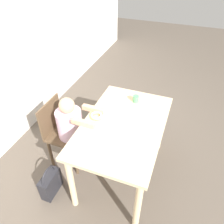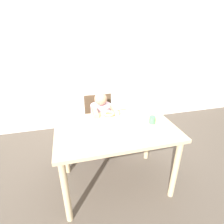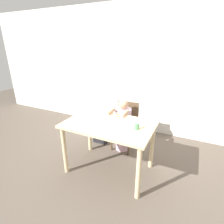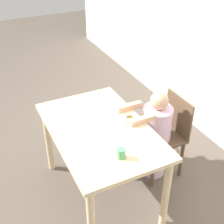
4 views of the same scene
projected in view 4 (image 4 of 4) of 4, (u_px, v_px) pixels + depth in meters
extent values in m
plane|color=brown|center=(102.00, 193.00, 2.94)|extent=(12.00, 12.00, 0.00)
cube|color=beige|center=(100.00, 130.00, 2.54)|extent=(1.19, 0.76, 0.03)
cylinder|color=beige|center=(48.00, 140.00, 3.03)|extent=(0.06, 0.06, 0.72)
cylinder|color=beige|center=(91.00, 224.00, 2.22)|extent=(0.06, 0.06, 0.72)
cylinder|color=beige|center=(108.00, 124.00, 3.27)|extent=(0.06, 0.06, 0.72)
cylinder|color=beige|center=(166.00, 194.00, 2.46)|extent=(0.06, 0.06, 0.72)
cube|color=brown|center=(160.00, 137.00, 2.97)|extent=(0.38, 0.39, 0.03)
cube|color=brown|center=(178.00, 115.00, 2.93)|extent=(0.38, 0.02, 0.38)
cylinder|color=brown|center=(136.00, 150.00, 3.15)|extent=(0.04, 0.04, 0.41)
cylinder|color=brown|center=(153.00, 169.00, 2.91)|extent=(0.04, 0.04, 0.41)
cylinder|color=brown|center=(163.00, 141.00, 3.27)|extent=(0.04, 0.04, 0.41)
cylinder|color=brown|center=(181.00, 159.00, 3.03)|extent=(0.04, 0.04, 0.41)
cylinder|color=silver|center=(154.00, 155.00, 3.07)|extent=(0.23, 0.23, 0.44)
cylinder|color=silver|center=(157.00, 123.00, 2.86)|extent=(0.27, 0.27, 0.32)
sphere|color=tan|center=(159.00, 101.00, 2.73)|extent=(0.16, 0.16, 0.16)
cube|color=tan|center=(129.00, 107.00, 2.76)|extent=(0.05, 0.24, 0.05)
cube|color=tan|center=(143.00, 120.00, 2.59)|extent=(0.05, 0.24, 0.05)
torus|color=#DBB270|center=(131.00, 118.00, 2.63)|extent=(0.13, 0.13, 0.03)
torus|color=white|center=(131.00, 117.00, 2.62)|extent=(0.11, 0.11, 0.02)
cube|color=white|center=(110.00, 129.00, 2.52)|extent=(0.33, 0.33, 0.00)
cube|color=#232328|center=(133.00, 135.00, 3.47)|extent=(0.26, 0.11, 0.27)
torus|color=#232328|center=(134.00, 126.00, 3.40)|extent=(0.21, 0.02, 0.21)
cylinder|color=#519E66|center=(121.00, 153.00, 2.21)|extent=(0.06, 0.06, 0.08)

